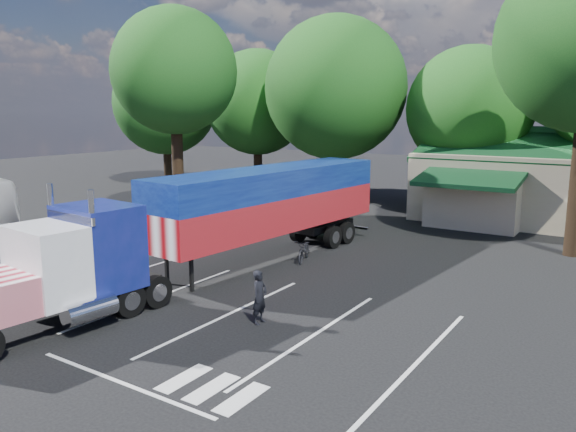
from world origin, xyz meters
The scene contains 9 objects.
ground centered at (0.00, 0.00, 0.00)m, with size 120.00×120.00×0.00m, color black.
tree_row_a centered at (-22.00, 16.50, 7.16)m, with size 9.00×9.00×11.68m.
tree_row_b centered at (-13.00, 17.80, 7.13)m, with size 8.40×8.40×11.35m.
tree_row_c centered at (-5.00, 16.20, 8.04)m, with size 10.00×10.00×13.05m.
tree_row_d centered at (4.00, 17.50, 6.58)m, with size 8.00×8.00×10.60m.
tree_near_left centered at (-10.50, 6.00, 8.81)m, with size 7.60×7.60×12.65m.
semi_truck centered at (0.13, -2.12, 2.40)m, with size 4.46×20.40×4.24m.
woman centered at (4.50, -6.00, 0.85)m, with size 0.62×0.41×1.69m, color black.
bicycle centered at (1.80, 1.00, 0.49)m, with size 0.65×1.88×0.99m, color black.
Camera 1 is at (14.29, -19.34, 6.51)m, focal length 35.00 mm.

